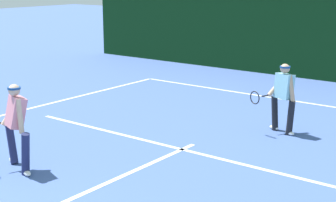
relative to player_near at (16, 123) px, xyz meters
The scene contains 5 objects.
court_line_baseline_far 8.05m from the player_near, 77.54° to the left, with size 10.14×0.10×0.01m, color white.
court_line_service 3.27m from the player_near, 56.75° to the left, with size 8.26×0.10×0.01m, color white.
court_line_centre 1.93m from the player_near, ahead, with size 0.10×6.40×0.01m, color white.
player_near is the anchor object (origin of this frame).
player_far 5.65m from the player_near, 60.38° to the left, with size 0.96×0.85×1.54m.
Camera 1 is at (5.74, -1.99, 3.42)m, focal length 55.48 mm.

